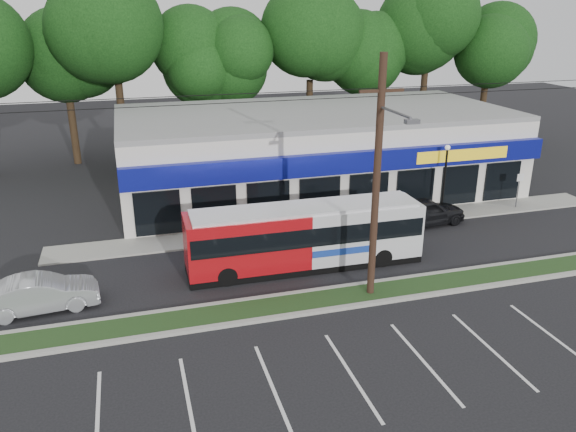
{
  "coord_description": "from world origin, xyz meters",
  "views": [
    {
      "loc": [
        -6.3,
        -18.51,
        11.53
      ],
      "look_at": [
        0.5,
        5.0,
        2.41
      ],
      "focal_mm": 35.0,
      "sensor_mm": 36.0,
      "label": 1
    }
  ],
  "objects_px": {
    "metrobus": "(305,235)",
    "car_silver": "(41,294)",
    "sign_post": "(519,184)",
    "pedestrian_b": "(342,234)",
    "pedestrian_a": "(384,225)",
    "lamp_post": "(445,172)",
    "car_dark": "(425,211)",
    "utility_pole": "(374,173)"
  },
  "relations": [
    {
      "from": "utility_pole",
      "to": "pedestrian_b",
      "type": "relative_size",
      "value": 31.94
    },
    {
      "from": "sign_post",
      "to": "car_dark",
      "type": "xyz_separation_m",
      "value": [
        -6.7,
        -0.81,
        -0.76
      ]
    },
    {
      "from": "sign_post",
      "to": "metrobus",
      "type": "bearing_deg",
      "value": -164.62
    },
    {
      "from": "lamp_post",
      "to": "metrobus",
      "type": "bearing_deg",
      "value": -156.34
    },
    {
      "from": "metrobus",
      "to": "car_silver",
      "type": "bearing_deg",
      "value": -174.3
    },
    {
      "from": "utility_pole",
      "to": "pedestrian_a",
      "type": "xyz_separation_m",
      "value": [
        3.1,
        5.07,
        -4.43
      ]
    },
    {
      "from": "lamp_post",
      "to": "sign_post",
      "type": "bearing_deg",
      "value": -2.58
    },
    {
      "from": "lamp_post",
      "to": "car_dark",
      "type": "bearing_deg",
      "value": -148.73
    },
    {
      "from": "lamp_post",
      "to": "pedestrian_a",
      "type": "relative_size",
      "value": 2.16
    },
    {
      "from": "car_dark",
      "to": "pedestrian_a",
      "type": "distance_m",
      "value": 3.81
    },
    {
      "from": "sign_post",
      "to": "pedestrian_a",
      "type": "bearing_deg",
      "value": -165.66
    },
    {
      "from": "utility_pole",
      "to": "lamp_post",
      "type": "bearing_deg",
      "value": 43.95
    },
    {
      "from": "lamp_post",
      "to": "car_silver",
      "type": "height_order",
      "value": "lamp_post"
    },
    {
      "from": "car_dark",
      "to": "pedestrian_b",
      "type": "distance_m",
      "value": 5.92
    },
    {
      "from": "lamp_post",
      "to": "metrobus",
      "type": "relative_size",
      "value": 0.38
    },
    {
      "from": "car_silver",
      "to": "pedestrian_b",
      "type": "distance_m",
      "value": 14.17
    },
    {
      "from": "lamp_post",
      "to": "car_silver",
      "type": "relative_size",
      "value": 0.96
    },
    {
      "from": "metrobus",
      "to": "pedestrian_b",
      "type": "relative_size",
      "value": 7.11
    },
    {
      "from": "car_dark",
      "to": "car_silver",
      "type": "bearing_deg",
      "value": 95.36
    },
    {
      "from": "sign_post",
      "to": "utility_pole",
      "type": "bearing_deg",
      "value": -149.85
    },
    {
      "from": "pedestrian_a",
      "to": "car_silver",
      "type": "bearing_deg",
      "value": 8.27
    },
    {
      "from": "pedestrian_a",
      "to": "sign_post",
      "type": "bearing_deg",
      "value": -166.14
    },
    {
      "from": "utility_pole",
      "to": "car_silver",
      "type": "relative_size",
      "value": 11.27
    },
    {
      "from": "sign_post",
      "to": "pedestrian_b",
      "type": "distance_m",
      "value": 12.63
    },
    {
      "from": "car_dark",
      "to": "pedestrian_a",
      "type": "bearing_deg",
      "value": 110.76
    },
    {
      "from": "car_silver",
      "to": "lamp_post",
      "type": "bearing_deg",
      "value": -81.66
    },
    {
      "from": "lamp_post",
      "to": "pedestrian_b",
      "type": "relative_size",
      "value": 2.71
    },
    {
      "from": "sign_post",
      "to": "pedestrian_b",
      "type": "bearing_deg",
      "value": -168.22
    },
    {
      "from": "utility_pole",
      "to": "metrobus",
      "type": "bearing_deg",
      "value": 114.74
    },
    {
      "from": "car_silver",
      "to": "pedestrian_a",
      "type": "distance_m",
      "value": 16.42
    },
    {
      "from": "car_silver",
      "to": "car_dark",
      "type": "bearing_deg",
      "value": -83.35
    },
    {
      "from": "pedestrian_b",
      "to": "lamp_post",
      "type": "bearing_deg",
      "value": -170.24
    },
    {
      "from": "pedestrian_b",
      "to": "sign_post",
      "type": "bearing_deg",
      "value": -179.33
    },
    {
      "from": "lamp_post",
      "to": "utility_pole",
      "type": "bearing_deg",
      "value": -136.05
    },
    {
      "from": "pedestrian_a",
      "to": "lamp_post",
      "type": "bearing_deg",
      "value": -151.57
    },
    {
      "from": "utility_pole",
      "to": "lamp_post",
      "type": "relative_size",
      "value": 11.76
    },
    {
      "from": "car_dark",
      "to": "car_silver",
      "type": "distance_m",
      "value": 20.06
    },
    {
      "from": "pedestrian_a",
      "to": "metrobus",
      "type": "bearing_deg",
      "value": 17.06
    },
    {
      "from": "sign_post",
      "to": "car_dark",
      "type": "bearing_deg",
      "value": -173.14
    },
    {
      "from": "pedestrian_a",
      "to": "pedestrian_b",
      "type": "relative_size",
      "value": 1.26
    },
    {
      "from": "pedestrian_b",
      "to": "car_dark",
      "type": "bearing_deg",
      "value": -173.72
    },
    {
      "from": "car_silver",
      "to": "pedestrian_a",
      "type": "xyz_separation_m",
      "value": [
        16.23,
        2.5,
        0.25
      ]
    }
  ]
}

